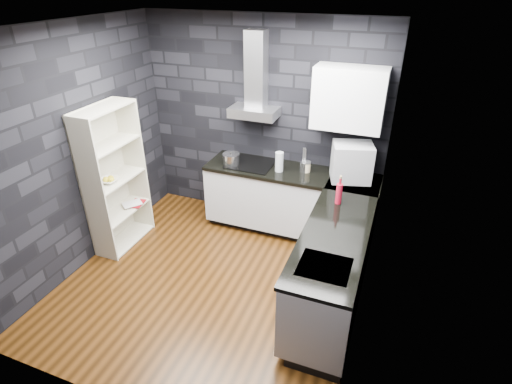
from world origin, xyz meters
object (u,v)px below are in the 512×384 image
Objects in this scene: pot at (231,159)px; red_bottle at (339,194)px; storage_jar at (306,167)px; glass_vase at (279,162)px; appliance_garage at (352,162)px; utensil_crock at (304,167)px; fruit_bowl at (109,180)px; bookshelf at (115,179)px.

pot is 0.91× the size of red_bottle.
storage_jar is at bearing 8.44° from pot.
pot is 0.64m from glass_vase.
appliance_garage is (1.51, 0.13, 0.15)m from pot.
storage_jar is 0.04m from utensil_crock.
fruit_bowl is (-2.65, -1.12, -0.19)m from appliance_garage.
storage_jar reaches higher than fruit_bowl.
appliance_garage is at bearing 87.97° from red_bottle.
fruit_bowl is (0.00, -0.10, 0.04)m from bookshelf.
storage_jar is 0.26× the size of appliance_garage.
pot is 1.52m from appliance_garage.
bookshelf is at bearing -153.59° from utensil_crock.
glass_vase is at bearing 30.18° from fruit_bowl.
bookshelf is at bearing -174.96° from appliance_garage.
fruit_bowl is at bearing -151.59° from storage_jar.
appliance_garage is at bearing -1.52° from storage_jar.
red_bottle reaches higher than pot.
utensil_crock is 0.55× the size of red_bottle.
red_bottle is 1.10× the size of fruit_bowl.
red_bottle is at bearing 8.86° from bookshelf.
pot is 1.51m from fruit_bowl.
fruit_bowl is at bearing -149.82° from glass_vase.
utensil_crock is at bearing -160.43° from storage_jar.
pot is at bearing 168.74° from appliance_garage.
storage_jar is 0.83m from red_bottle.
utensil_crock reaches higher than fruit_bowl.
red_bottle is 2.66m from bookshelf.
red_bottle is (0.52, -0.64, 0.06)m from storage_jar.
bookshelf reaches higher than fruit_bowl.
storage_jar is at bearing 129.30° from red_bottle.
glass_vase is at bearing 27.91° from bookshelf.
storage_jar is (0.32, 0.10, -0.07)m from glass_vase.
bookshelf is (-2.65, -1.03, -0.22)m from appliance_garage.
appliance_garage is at bearing 4.88° from pot.
bookshelf is at bearing -171.27° from red_bottle.
storage_jar is at bearing 17.62° from glass_vase.
red_bottle is (0.55, -0.63, 0.05)m from utensil_crock.
utensil_crock is (0.29, 0.09, -0.06)m from glass_vase.
glass_vase is 0.35m from storage_jar.
pot is 1.57m from red_bottle.
utensil_crock is 2.31m from bookshelf.
pot is at bearing 161.61° from red_bottle.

